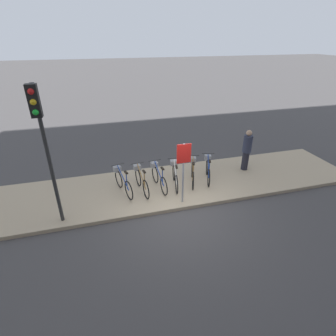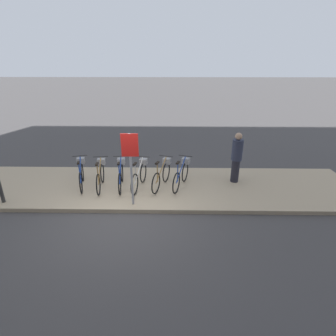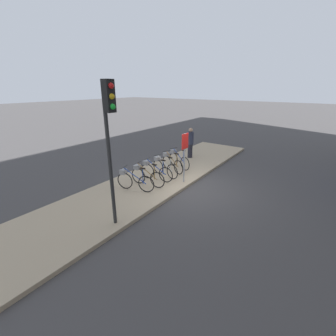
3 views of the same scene
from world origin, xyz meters
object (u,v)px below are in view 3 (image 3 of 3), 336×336
pedestrian (190,142)px  sign_post (185,150)px  parked_bicycle_2 (154,170)px  traffic_light (109,127)px  parked_bicycle_1 (146,175)px  parked_bicycle_5 (178,159)px  parked_bicycle_0 (133,180)px  parked_bicycle_4 (171,162)px  parked_bicycle_3 (163,166)px

pedestrian → sign_post: (-3.13, -1.55, 0.52)m
parked_bicycle_2 → traffic_light: bearing=-159.5°
parked_bicycle_1 → parked_bicycle_5: (2.53, 0.13, 0.00)m
parked_bicycle_0 → sign_post: size_ratio=0.74×
parked_bicycle_4 → sign_post: size_ratio=0.73×
parked_bicycle_0 → pedestrian: 4.94m
parked_bicycle_0 → parked_bicycle_4: same height
traffic_light → parked_bicycle_0: bearing=32.4°
parked_bicycle_4 → parked_bicycle_5: bearing=2.3°
parked_bicycle_4 → parked_bicycle_3: bearing=-173.9°
parked_bicycle_3 → parked_bicycle_4: size_ratio=1.03×
parked_bicycle_3 → parked_bicycle_5: 1.31m
pedestrian → parked_bicycle_4: bearing=-171.2°
parked_bicycle_3 → traffic_light: traffic_light is taller
parked_bicycle_0 → parked_bicycle_2: size_ratio=0.97×
parked_bicycle_1 → pedestrian: size_ratio=0.94×
parked_bicycle_3 → parked_bicycle_1: bearing=-178.7°
pedestrian → parked_bicycle_2: bearing=-173.5°
parked_bicycle_0 → sign_post: (1.78, -1.16, 0.95)m
parked_bicycle_2 → sign_post: 1.57m
parked_bicycle_3 → parked_bicycle_0: bearing=178.5°
parked_bicycle_0 → parked_bicycle_1: same height
parked_bicycle_1 → traffic_light: size_ratio=0.40×
parked_bicycle_2 → pedestrian: 3.70m
parked_bicycle_5 → traffic_light: 5.71m
parked_bicycle_3 → parked_bicycle_5: same height
parked_bicycle_1 → parked_bicycle_4: same height
parked_bicycle_5 → pedestrian: pedestrian is taller
parked_bicycle_3 → parked_bicycle_4: 0.70m
parked_bicycle_4 → parked_bicycle_0: bearing=-179.4°
parked_bicycle_0 → parked_bicycle_1: size_ratio=0.97×
parked_bicycle_4 → traffic_light: bearing=-164.6°
parked_bicycle_1 → parked_bicycle_2: (0.63, 0.05, 0.00)m
parked_bicycle_0 → parked_bicycle_3: size_ratio=0.98×
parked_bicycle_2 → parked_bicycle_3: 0.60m
parked_bicycle_3 → sign_post: sign_post is taller
parked_bicycle_1 → sign_post: bearing=-43.2°
parked_bicycle_0 → pedestrian: (4.90, 0.39, 0.43)m
traffic_light → pedestrian: bearing=13.2°
parked_bicycle_4 → pedestrian: bearing=8.8°
parked_bicycle_5 → pedestrian: bearing=11.0°
parked_bicycle_2 → parked_bicycle_5: (1.91, 0.08, 0.00)m
parked_bicycle_5 → sign_post: 2.07m
parked_bicycle_2 → parked_bicycle_3: same height
parked_bicycle_0 → pedestrian: size_ratio=0.91×
parked_bicycle_1 → parked_bicycle_4: size_ratio=1.04×
parked_bicycle_2 → sign_post: size_ratio=0.76×
parked_bicycle_1 → pedestrian: (4.27, 0.47, 0.43)m
parked_bicycle_0 → parked_bicycle_3: bearing=-1.5°
parked_bicycle_3 → traffic_light: size_ratio=0.39×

